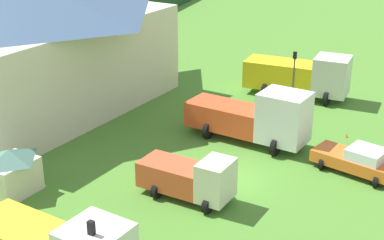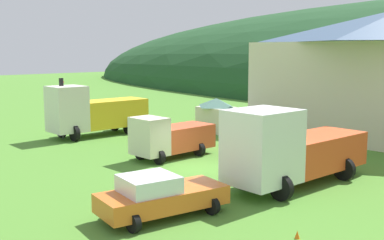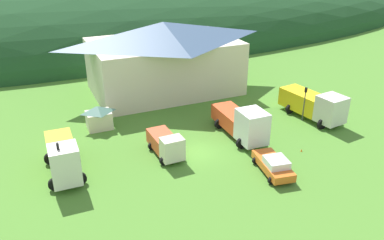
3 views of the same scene
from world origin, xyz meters
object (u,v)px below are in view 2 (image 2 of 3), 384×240
light_truck_cream (169,137)px  service_pickup_orange (160,196)px  play_shed_cream (216,114)px  traffic_cone_near_pickup (297,238)px  heavy_rig_striped (92,111)px  heavy_rig_white (288,149)px  traffic_light_west (62,102)px

light_truck_cream → service_pickup_orange: light_truck_cream is taller
play_shed_cream → traffic_cone_near_pickup: size_ratio=5.18×
heavy_rig_striped → light_truck_cream: size_ratio=1.44×
heavy_rig_white → traffic_cone_near_pickup: size_ratio=15.07×
light_truck_cream → heavy_rig_white: (8.28, 0.18, 0.57)m
traffic_cone_near_pickup → service_pickup_orange: bearing=-156.1°
service_pickup_orange → traffic_light_west: traffic_light_west is taller
play_shed_cream → heavy_rig_striped: size_ratio=0.38×
heavy_rig_white → service_pickup_orange: bearing=-5.9°
play_shed_cream → heavy_rig_white: bearing=-32.7°
heavy_rig_striped → heavy_rig_white: bearing=90.2°
light_truck_cream → service_pickup_orange: 9.99m
heavy_rig_striped → light_truck_cream: heavy_rig_striped is taller
heavy_rig_white → traffic_cone_near_pickup: heavy_rig_white is taller
play_shed_cream → traffic_light_west: 11.45m
play_shed_cream → traffic_cone_near_pickup: play_shed_cream is taller
light_truck_cream → heavy_rig_white: bearing=89.8°
heavy_rig_white → traffic_cone_near_pickup: bearing=40.6°
play_shed_cream → heavy_rig_white: (12.83, -8.25, 0.47)m
heavy_rig_striped → play_shed_cream: bearing=150.7°
light_truck_cream → traffic_light_west: (-9.60, -1.76, 1.39)m
service_pickup_orange → heavy_rig_white: bearing=-177.8°
heavy_rig_white → play_shed_cream: bearing=-121.8°
play_shed_cream → light_truck_cream: bearing=-61.7°
traffic_cone_near_pickup → light_truck_cream: bearing=159.6°
light_truck_cream → traffic_cone_near_pickup: size_ratio=9.52×
heavy_rig_striped → service_pickup_orange: (16.69, -7.03, -0.98)m
heavy_rig_striped → service_pickup_orange: heavy_rig_striped is taller
play_shed_cream → traffic_light_west: size_ratio=0.65×
play_shed_cream → service_pickup_orange: 19.27m
heavy_rig_striped → service_pickup_orange: size_ratio=1.43×
heavy_rig_white → service_pickup_orange: size_ratio=1.58×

